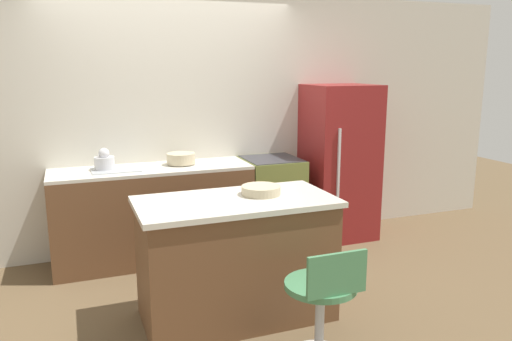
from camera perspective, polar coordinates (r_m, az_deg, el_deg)
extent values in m
plane|color=brown|center=(4.87, -7.44, -10.83)|extent=(14.00, 14.00, 0.00)
cube|color=beige|center=(5.14, -9.49, 5.36)|extent=(8.00, 0.06, 2.60)
cube|color=brown|center=(4.95, -11.61, -5.08)|extent=(1.88, 0.58, 0.89)
cube|color=beige|center=(4.84, -11.84, 0.15)|extent=(1.88, 0.58, 0.03)
cube|color=#9EA3A8|center=(4.80, -15.72, 0.09)|extent=(0.44, 0.32, 0.01)
cube|color=brown|center=(3.79, -2.28, -10.32)|extent=(1.39, 0.70, 0.88)
cube|color=beige|center=(3.64, -2.34, -3.58)|extent=(1.44, 0.74, 0.04)
cube|color=olive|center=(5.27, 1.77, -3.61)|extent=(0.58, 0.58, 0.92)
cube|color=black|center=(5.05, 3.07, -5.97)|extent=(0.40, 0.01, 0.32)
cube|color=#333338|center=(5.17, 1.81, 1.36)|extent=(0.55, 0.55, 0.01)
cube|color=maroon|center=(5.51, 9.48, 0.92)|extent=(0.71, 0.63, 1.67)
cube|color=silver|center=(5.13, 9.43, 0.58)|extent=(0.02, 0.02, 0.75)
cylinder|color=#B7B7BC|center=(3.36, 7.26, -17.09)|extent=(0.06, 0.06, 0.50)
cylinder|color=#478456|center=(3.24, 7.39, -12.87)|extent=(0.46, 0.46, 0.04)
cube|color=#478456|center=(3.02, 9.25, -11.65)|extent=(0.39, 0.02, 0.26)
cylinder|color=silver|center=(4.83, -16.93, 0.83)|extent=(0.18, 0.18, 0.12)
sphere|color=silver|center=(4.81, -17.00, 1.88)|extent=(0.10, 0.10, 0.10)
cylinder|color=#C1B28E|center=(4.92, -8.57, 1.37)|extent=(0.27, 0.27, 0.10)
cylinder|color=#C1B28E|center=(3.75, 0.57, -2.26)|extent=(0.30, 0.30, 0.07)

